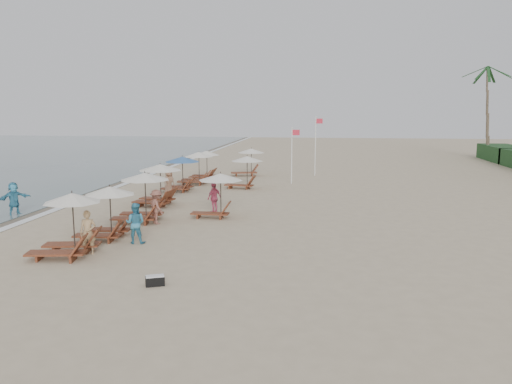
# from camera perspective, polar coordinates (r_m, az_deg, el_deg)

# --- Properties ---
(ground) EXTENTS (160.00, 160.00, 0.00)m
(ground) POSITION_cam_1_polar(r_m,az_deg,el_deg) (20.94, -1.47, -5.72)
(ground) COLOR tan
(ground) RESTS_ON ground
(wet_sand_band) EXTENTS (3.20, 140.00, 0.01)m
(wet_sand_band) POSITION_cam_1_polar(r_m,az_deg,el_deg) (34.27, -19.80, -0.41)
(wet_sand_band) COLOR #6B5E4C
(wet_sand_band) RESTS_ON ground
(foam_line) EXTENTS (0.50, 140.00, 0.02)m
(foam_line) POSITION_cam_1_polar(r_m,az_deg,el_deg) (33.69, -17.84, -0.45)
(foam_line) COLOR white
(foam_line) RESTS_ON ground
(lounger_station_0) EXTENTS (2.64, 2.28, 2.38)m
(lounger_station_0) POSITION_cam_1_polar(r_m,az_deg,el_deg) (20.16, -20.33, -3.83)
(lounger_station_0) COLOR brown
(lounger_station_0) RESTS_ON ground
(lounger_station_1) EXTENTS (2.50, 2.11, 2.23)m
(lounger_station_1) POSITION_cam_1_polar(r_m,az_deg,el_deg) (22.36, -16.43, -2.31)
(lounger_station_1) COLOR brown
(lounger_station_1) RESTS_ON ground
(lounger_station_2) EXTENTS (2.76, 2.37, 2.39)m
(lounger_station_2) POSITION_cam_1_polar(r_m,az_deg,el_deg) (25.31, -12.74, -0.67)
(lounger_station_2) COLOR brown
(lounger_station_2) RESTS_ON ground
(lounger_station_3) EXTENTS (2.79, 2.45, 2.35)m
(lounger_station_3) POSITION_cam_1_polar(r_m,az_deg,el_deg) (29.47, -11.02, 0.79)
(lounger_station_3) COLOR brown
(lounger_station_3) RESTS_ON ground
(lounger_station_4) EXTENTS (2.58, 2.33, 2.31)m
(lounger_station_4) POSITION_cam_1_polar(r_m,az_deg,el_deg) (34.35, -8.50, 2.08)
(lounger_station_4) COLOR brown
(lounger_station_4) RESTS_ON ground
(lounger_station_5) EXTENTS (2.61, 2.10, 2.35)m
(lounger_station_5) POSITION_cam_1_polar(r_m,az_deg,el_deg) (37.47, -6.76, 2.47)
(lounger_station_5) COLOR brown
(lounger_station_5) RESTS_ON ground
(lounger_station_6) EXTENTS (2.38, 2.03, 2.24)m
(lounger_station_6) POSITION_cam_1_polar(r_m,az_deg,el_deg) (40.01, -5.79, 2.96)
(lounger_station_6) COLOR brown
(lounger_station_6) RESTS_ON ground
(inland_station_0) EXTENTS (2.62, 2.24, 2.22)m
(inland_station_0) POSITION_cam_1_polar(r_m,az_deg,el_deg) (25.65, -4.43, 0.23)
(inland_station_0) COLOR brown
(inland_station_0) RESTS_ON ground
(inland_station_1) EXTENTS (2.73, 2.24, 2.22)m
(inland_station_1) POSITION_cam_1_polar(r_m,az_deg,el_deg) (35.13, -1.38, 2.60)
(inland_station_1) COLOR brown
(inland_station_1) RESTS_ON ground
(inland_station_2) EXTENTS (2.86, 2.24, 2.22)m
(inland_station_2) POSITION_cam_1_polar(r_m,az_deg,el_deg) (41.97, -0.92, 3.58)
(inland_station_2) COLOR brown
(inland_station_2) RESTS_ON ground
(beachgoer_near) EXTENTS (0.68, 0.53, 1.66)m
(beachgoer_near) POSITION_cam_1_polar(r_m,az_deg,el_deg) (20.25, -18.20, -4.29)
(beachgoer_near) COLOR tan
(beachgoer_near) RESTS_ON ground
(beachgoer_mid_a) EXTENTS (0.83, 0.65, 1.67)m
(beachgoer_mid_a) POSITION_cam_1_polar(r_m,az_deg,el_deg) (21.33, -13.29, -3.39)
(beachgoer_mid_a) COLOR teal
(beachgoer_mid_a) RESTS_ON ground
(beachgoer_mid_b) EXTENTS (1.17, 1.20, 1.65)m
(beachgoer_mid_b) POSITION_cam_1_polar(r_m,az_deg,el_deg) (24.71, -11.00, -1.63)
(beachgoer_mid_b) COLOR brown
(beachgoer_mid_b) RESTS_ON ground
(beachgoer_far_a) EXTENTS (0.82, 1.02, 1.62)m
(beachgoer_far_a) POSITION_cam_1_polar(r_m,az_deg,el_deg) (26.92, -4.67, -0.64)
(beachgoer_far_a) COLOR #D35478
(beachgoer_far_a) RESTS_ON ground
(beachgoer_far_b) EXTENTS (0.89, 0.98, 1.68)m
(beachgoer_far_b) POSITION_cam_1_polar(r_m,az_deg,el_deg) (32.78, -9.66, 1.07)
(beachgoer_far_b) COLOR #9E7155
(beachgoer_far_b) RESTS_ON ground
(waterline_walker) EXTENTS (1.32, 1.59, 1.71)m
(waterline_walker) POSITION_cam_1_polar(r_m,az_deg,el_deg) (29.10, -25.33, -0.67)
(waterline_walker) COLOR teal
(waterline_walker) RESTS_ON ground
(duffel_bag) EXTENTS (0.65, 0.49, 0.32)m
(duffel_bag) POSITION_cam_1_polar(r_m,az_deg,el_deg) (16.33, -11.18, -9.64)
(duffel_bag) COLOR black
(duffel_bag) RESTS_ON ground
(flag_pole_near) EXTENTS (0.59, 0.08, 4.14)m
(flag_pole_near) POSITION_cam_1_polar(r_m,az_deg,el_deg) (37.44, 4.06, 4.44)
(flag_pole_near) COLOR silver
(flag_pole_near) RESTS_ON ground
(flag_pole_far) EXTENTS (0.60, 0.08, 4.86)m
(flag_pole_far) POSITION_cam_1_polar(r_m,az_deg,el_deg) (42.21, 6.67, 5.44)
(flag_pole_far) COLOR silver
(flag_pole_far) RESTS_ON ground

